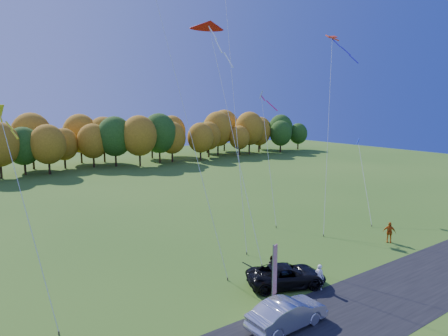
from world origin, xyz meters
TOP-DOWN VIEW (x-y plane):
  - ground at (0.00, 0.00)m, footprint 160.00×160.00m
  - asphalt_strip at (0.00, -4.00)m, footprint 90.00×6.00m
  - tree_line at (0.00, 55.00)m, footprint 116.00×12.00m
  - black_suv at (1.02, 0.57)m, footprint 5.54×4.06m
  - silver_sedan at (-2.28, -2.91)m, footprint 4.56×1.63m
  - person_tailgate_a at (2.39, -0.94)m, footprint 0.52×0.67m
  - person_tailgate_b at (0.79, 1.59)m, footprint 1.07×1.07m
  - person_east at (13.76, 1.54)m, footprint 0.92×1.09m
  - feather_flag at (-1.65, -1.19)m, footprint 0.49×0.23m
  - kite_delta_blue at (-3.19, 7.85)m, footprint 4.73×10.00m
  - kite_parafoil_orange at (5.25, 12.66)m, footprint 7.52×13.45m
  - kite_delta_red at (2.25, 8.30)m, footprint 2.98×9.44m
  - kite_parafoil_rainbow at (14.39, 8.98)m, footprint 9.53×7.17m
  - kite_diamond_yellow at (-12.77, 6.03)m, footprint 1.87×6.33m
  - kite_diamond_white at (10.18, 12.82)m, footprint 3.59×6.53m
  - kite_diamond_blue_low at (18.33, 7.42)m, footprint 4.53×5.49m

SIDE VIEW (x-z plane):
  - ground at x=0.00m, z-range 0.00..0.00m
  - tree_line at x=0.00m, z-range -5.00..5.00m
  - asphalt_strip at x=0.00m, z-range 0.00..0.01m
  - black_suv at x=1.02m, z-range 0.00..1.40m
  - silver_sedan at x=-2.28m, z-range 0.00..1.50m
  - person_tailgate_a at x=2.39m, z-range 0.00..1.63m
  - person_tailgate_b at x=0.79m, z-range 0.00..1.74m
  - person_east at x=13.76m, z-range 0.00..1.74m
  - feather_flag at x=-1.65m, z-range 0.43..4.32m
  - kite_diamond_blue_low at x=18.33m, z-range -0.23..7.93m
  - kite_diamond_yellow at x=-12.77m, z-range -0.19..11.62m
  - kite_diamond_white at x=10.18m, z-range -0.28..13.00m
  - kite_parafoil_rainbow at x=14.39m, z-range -0.18..18.76m
  - kite_delta_red at x=2.25m, z-range 0.39..19.91m
  - kite_delta_blue at x=-3.19m, z-range -0.32..30.53m
  - kite_parafoil_orange at x=5.25m, z-range -0.17..33.53m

